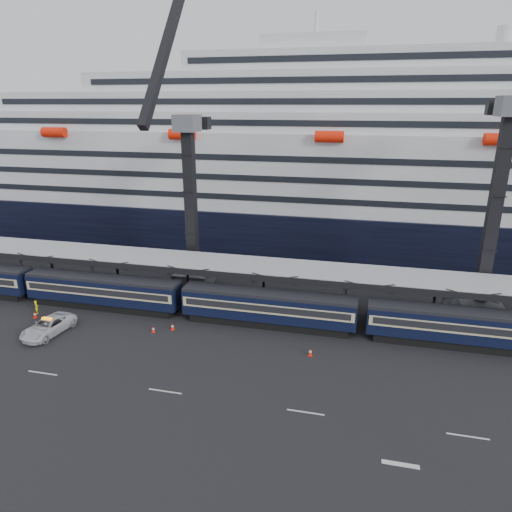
# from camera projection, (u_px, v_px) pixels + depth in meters

# --- Properties ---
(ground) EXTENTS (260.00, 260.00, 0.00)m
(ground) POSITION_uv_depth(u_px,v_px,m) (335.00, 387.00, 39.43)
(ground) COLOR black
(ground) RESTS_ON ground
(lane_markings) EXTENTS (111.00, 4.27, 0.02)m
(lane_markings) POSITION_uv_depth(u_px,v_px,m) (444.00, 444.00, 32.82)
(lane_markings) COLOR beige
(lane_markings) RESTS_ON ground
(train) EXTENTS (133.05, 3.00, 4.05)m
(train) POSITION_uv_depth(u_px,v_px,m) (299.00, 310.00, 48.96)
(train) COLOR black
(train) RESTS_ON ground
(canopy) EXTENTS (130.00, 6.25, 5.53)m
(canopy) POSITION_uv_depth(u_px,v_px,m) (346.00, 274.00, 50.66)
(canopy) COLOR #9C9FA4
(canopy) RESTS_ON ground
(cruise_ship) EXTENTS (214.09, 28.84, 34.00)m
(cruise_ship) POSITION_uv_depth(u_px,v_px,m) (351.00, 170.00, 78.13)
(cruise_ship) COLOR black
(cruise_ship) RESTS_ON ground
(crane_dark_near) EXTENTS (4.50, 17.75, 35.08)m
(crane_dark_near) POSITION_uv_depth(u_px,v_px,m) (189.00, 198.00, 57.13)
(crane_dark_near) COLOR #515359
(crane_dark_near) RESTS_ON ground
(crane_dark_mid) EXTENTS (4.50, 18.24, 39.64)m
(crane_dark_mid) POSITION_uv_depth(u_px,v_px,m) (497.00, 202.00, 48.11)
(crane_dark_mid) COLOR #515359
(crane_dark_mid) RESTS_ON ground
(pickup_truck) EXTENTS (3.65, 6.47, 1.71)m
(pickup_truck) POSITION_uv_depth(u_px,v_px,m) (48.00, 326.00, 48.22)
(pickup_truck) COLOR silver
(pickup_truck) RESTS_ON ground
(worker) EXTENTS (0.69, 0.68, 1.60)m
(worker) POSITION_uv_depth(u_px,v_px,m) (37.00, 307.00, 52.91)
(worker) COLOR yellow
(worker) RESTS_ON ground
(traffic_cone_a) EXTENTS (0.41, 0.41, 0.82)m
(traffic_cone_a) POSITION_uv_depth(u_px,v_px,m) (35.00, 314.00, 51.97)
(traffic_cone_a) COLOR #FF1F08
(traffic_cone_a) RESTS_ON ground
(traffic_cone_b) EXTENTS (0.36, 0.36, 0.71)m
(traffic_cone_b) POSITION_uv_depth(u_px,v_px,m) (153.00, 329.00, 48.70)
(traffic_cone_b) COLOR #FF1F08
(traffic_cone_b) RESTS_ON ground
(traffic_cone_c) EXTENTS (0.39, 0.39, 0.78)m
(traffic_cone_c) POSITION_uv_depth(u_px,v_px,m) (172.00, 326.00, 49.22)
(traffic_cone_c) COLOR #FF1F08
(traffic_cone_c) RESTS_ON ground
(traffic_cone_d) EXTENTS (0.40, 0.40, 0.80)m
(traffic_cone_d) POSITION_uv_depth(u_px,v_px,m) (310.00, 352.00, 44.18)
(traffic_cone_d) COLOR #FF1F08
(traffic_cone_d) RESTS_ON ground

